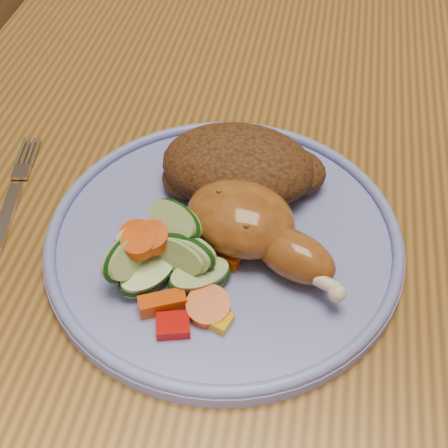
% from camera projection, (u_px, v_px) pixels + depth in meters
% --- Properties ---
extents(dining_table, '(0.90, 1.40, 0.75)m').
position_uv_depth(dining_table, '(342.00, 214.00, 0.68)').
color(dining_table, brown).
rests_on(dining_table, ground).
extents(chair_far, '(0.42, 0.42, 0.91)m').
position_uv_depth(chair_far, '(347.00, 49.00, 1.23)').
color(chair_far, '#4C2D16').
rests_on(chair_far, ground).
extents(plate, '(0.31, 0.31, 0.01)m').
position_uv_depth(plate, '(224.00, 240.00, 0.54)').
color(plate, '#6972C0').
rests_on(plate, dining_table).
extents(plate_rim, '(0.30, 0.30, 0.01)m').
position_uv_depth(plate_rim, '(224.00, 232.00, 0.53)').
color(plate_rim, '#6972C0').
rests_on(plate_rim, plate).
extents(chicken_leg, '(0.15, 0.12, 0.05)m').
position_uv_depth(chicken_leg, '(253.00, 227.00, 0.51)').
color(chicken_leg, brown).
rests_on(chicken_leg, plate).
extents(rice_pilaf, '(0.15, 0.10, 0.06)m').
position_uv_depth(rice_pilaf, '(241.00, 168.00, 0.56)').
color(rice_pilaf, '#4F2B13').
rests_on(rice_pilaf, plate).
extents(vegetable_pile, '(0.12, 0.12, 0.06)m').
position_uv_depth(vegetable_pile, '(167.00, 257.00, 0.50)').
color(vegetable_pile, '#A50A05').
rests_on(vegetable_pile, plate).
extents(fork, '(0.04, 0.15, 0.00)m').
position_uv_depth(fork, '(10.00, 205.00, 0.57)').
color(fork, silver).
rests_on(fork, dining_table).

